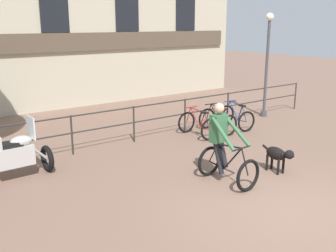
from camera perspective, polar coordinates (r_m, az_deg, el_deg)
The scene contains 9 objects.
ground_plane at distance 7.75m, azimuth 16.28°, elevation -11.31°, with size 60.00×60.00×0.00m, color #7A5B4C.
canal_railing at distance 11.19m, azimuth -5.00°, elevation 1.17°, with size 15.05×0.05×1.05m.
cyclist_with_bike at distance 8.43m, azimuth 8.08°, elevation -3.10°, with size 0.73×1.20×1.70m.
dog at distance 9.25m, azimuth 15.72°, elevation -4.01°, with size 0.29×0.95×0.63m.
parked_motorcycle at distance 9.16m, azimuth -21.56°, elevation -3.88°, with size 1.59×0.66×1.35m.
parked_bicycle_near_lamp at distance 11.82m, azimuth 4.34°, elevation 0.17°, with size 0.66×1.11×0.86m.
parked_bicycle_mid_left at distance 12.36m, azimuth 7.20°, elevation 0.74°, with size 0.73×1.15×0.86m.
parked_bicycle_mid_right at distance 12.93m, azimuth 9.82°, elevation 1.26°, with size 0.80×1.19×0.86m.
street_lamp at distance 14.53m, azimuth 14.19°, elevation 9.38°, with size 0.28×0.28×3.66m.
Camera 1 is at (-5.69, -4.08, 3.33)m, focal length 42.00 mm.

